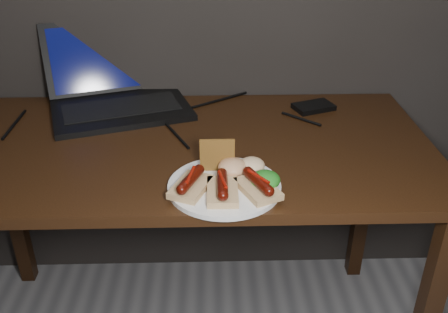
% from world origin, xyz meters
% --- Properties ---
extents(desk, '(1.40, 0.70, 0.75)m').
position_xyz_m(desk, '(0.00, 1.38, 0.66)').
color(desk, black).
rests_on(desk, ground).
extents(laptop, '(0.51, 0.47, 0.25)m').
position_xyz_m(laptop, '(-0.22, 1.65, 0.80)').
color(laptop, black).
rests_on(laptop, desk).
extents(hard_drive, '(0.14, 0.12, 0.02)m').
position_xyz_m(hard_drive, '(0.41, 1.60, 0.76)').
color(hard_drive, black).
rests_on(hard_drive, desk).
extents(desk_cables, '(0.92, 0.41, 0.01)m').
position_xyz_m(desk_cables, '(-0.04, 1.54, 0.75)').
color(desk_cables, black).
rests_on(desk_cables, desk).
extents(plate, '(0.30, 0.30, 0.01)m').
position_xyz_m(plate, '(0.11, 1.14, 0.76)').
color(plate, white).
rests_on(plate, desk).
extents(bread_sausage_left, '(0.11, 0.13, 0.04)m').
position_xyz_m(bread_sausage_left, '(0.04, 1.12, 0.78)').
color(bread_sausage_left, '#DAAF80').
rests_on(bread_sausage_left, plate).
extents(bread_sausage_center, '(0.07, 0.12, 0.04)m').
position_xyz_m(bread_sausage_center, '(0.11, 1.09, 0.78)').
color(bread_sausage_center, '#DAAF80').
rests_on(bread_sausage_center, plate).
extents(bread_sausage_right, '(0.11, 0.13, 0.04)m').
position_xyz_m(bread_sausage_right, '(0.19, 1.11, 0.78)').
color(bread_sausage_right, '#DAAF80').
rests_on(bread_sausage_right, plate).
extents(crispbread, '(0.09, 0.01, 0.08)m').
position_xyz_m(crispbread, '(0.10, 1.21, 0.80)').
color(crispbread, brown).
rests_on(crispbread, plate).
extents(salad_greens, '(0.07, 0.07, 0.04)m').
position_xyz_m(salad_greens, '(0.21, 1.13, 0.78)').
color(salad_greens, '#115813').
rests_on(salad_greens, plate).
extents(salsa_mound, '(0.07, 0.07, 0.04)m').
position_xyz_m(salsa_mound, '(0.13, 1.19, 0.78)').
color(salsa_mound, '#A42E10').
rests_on(salsa_mound, plate).
extents(coleslaw_mound, '(0.06, 0.06, 0.04)m').
position_xyz_m(coleslaw_mound, '(0.18, 1.20, 0.78)').
color(coleslaw_mound, beige).
rests_on(coleslaw_mound, plate).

